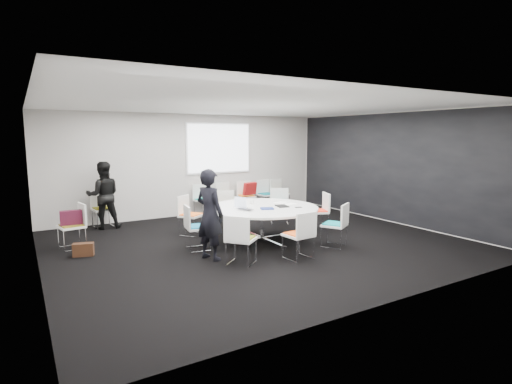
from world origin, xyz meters
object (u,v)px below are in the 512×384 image
chair_ring_f (241,249)px  chair_back_b (227,204)px  chair_ring_h (335,233)px  person_back (103,195)px  chair_ring_c (226,217)px  chair_ring_e (197,236)px  chair_ring_d (191,223)px  chair_back_e (280,199)px  person_main (210,215)px  cup (252,202)px  brown_bag (83,250)px  chair_person_back (103,216)px  maroon_bag (71,218)px  laptop (247,209)px  chair_ring_b (280,213)px  conference_table (262,215)px  chair_back_d (266,200)px  chair_ring_a (318,219)px  chair_ring_g (299,244)px  chair_back_c (246,202)px  chair_spare_left (73,235)px  chair_back_a (204,206)px

chair_ring_f → chair_back_b: bearing=116.2°
chair_ring_h → person_back: person_back is taller
chair_ring_c → chair_ring_e: same height
chair_back_b → person_back: bearing=-7.6°
chair_ring_f → chair_ring_h: 2.15m
chair_ring_d → chair_back_e: (3.63, 1.80, 0.00)m
person_main → cup: person_main is taller
person_main → brown_bag: bearing=33.2°
chair_person_back → maroon_bag: chair_person_back is taller
laptop → chair_person_back: bearing=13.5°
chair_person_back → chair_back_e: bearing=171.9°
chair_ring_b → chair_ring_d: 2.35m
person_main → conference_table: bearing=-89.0°
chair_ring_e → chair_back_d: size_ratio=1.00×
chair_back_d → chair_person_back: 4.70m
chair_ring_b → chair_ring_d: size_ratio=1.00×
chair_ring_c → chair_back_d: 2.72m
cup → chair_ring_h: bearing=-56.3°
person_main → person_back: bearing=-3.2°
chair_back_d → person_main: bearing=42.7°
chair_ring_a → chair_back_b: bearing=38.6°
chair_ring_g → chair_back_d: size_ratio=1.00×
chair_ring_e → person_main: bearing=5.7°
chair_back_d → maroon_bag: (-5.57, -1.67, 0.34)m
chair_ring_a → chair_ring_b: bearing=42.0°
chair_ring_b → chair_back_b: bearing=-46.1°
chair_ring_b → chair_back_b: same height
chair_ring_f → chair_back_c: size_ratio=1.00×
chair_ring_c → chair_ring_f: same height
chair_ring_d → chair_spare_left: size_ratio=1.00×
chair_ring_d → chair_ring_e: size_ratio=1.00×
chair_ring_f → chair_spare_left: 3.49m
chair_back_b → maroon_bag: bearing=11.2°
chair_back_c → chair_person_back: 4.00m
chair_ring_h → chair_back_d: bearing=45.6°
chair_ring_f → chair_back_e: size_ratio=1.00×
person_back → laptop: 3.77m
chair_back_d → chair_back_e: 0.47m
laptop → chair_back_a: bearing=-28.8°
conference_table → brown_bag: size_ratio=6.47×
person_back → cup: size_ratio=17.83×
chair_ring_d → chair_ring_g: (1.00, -2.68, 0.00)m
chair_back_b → cup: 2.83m
brown_bag → chair_ring_c: bearing=11.8°
chair_ring_b → chair_person_back: (-3.89, 1.92, 0.00)m
chair_ring_c → chair_ring_h: (1.13, -2.59, 0.00)m
chair_person_back → brown_bag: bearing=64.1°
chair_back_c → chair_spare_left: (-4.86, -1.67, 0.00)m
chair_ring_f → maroon_bag: chair_ring_f is taller
chair_spare_left → maroon_bag: bearing=90.0°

